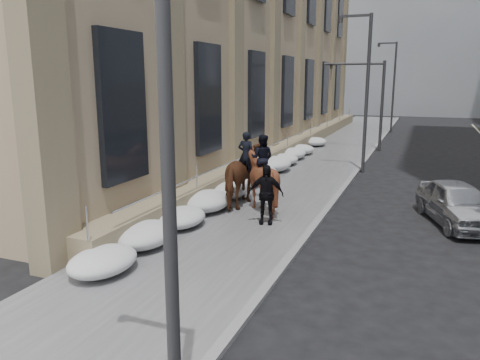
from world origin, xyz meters
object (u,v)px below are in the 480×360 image
object	(u,v)px
mounted_horse_right	(261,178)
car_silver	(457,203)
mounted_horse_left	(246,175)
pedestrian	(266,194)

from	to	relation	value
mounted_horse_right	car_silver	bearing A→B (deg)	-172.32
mounted_horse_left	mounted_horse_right	size ratio (longest dim) A/B	1.01
mounted_horse_left	car_silver	world-z (taller)	mounted_horse_left
mounted_horse_left	pedestrian	bearing A→B (deg)	122.94
mounted_horse_left	mounted_horse_right	distance (m)	0.85
mounted_horse_right	pedestrian	size ratio (longest dim) A/B	1.39
car_silver	mounted_horse_left	bearing A→B (deg)	167.51
mounted_horse_right	mounted_horse_left	bearing A→B (deg)	-32.09
car_silver	mounted_horse_right	bearing A→B (deg)	171.73
pedestrian	mounted_horse_right	bearing A→B (deg)	103.47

